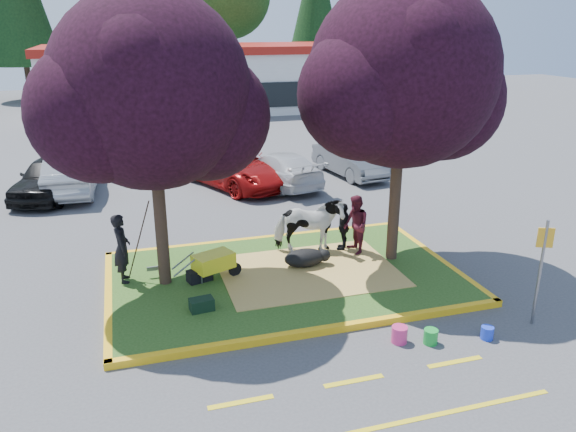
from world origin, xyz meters
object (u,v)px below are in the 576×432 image
object	(u,v)px
car_black	(52,176)
bucket_pink	(399,335)
wheelbarrow	(214,262)
cow	(309,226)
handler	(122,248)
calf	(305,258)
car_silver	(72,173)
bucket_green	(431,337)
sign_post	(542,262)
bucket_blue	(487,333)

from	to	relation	value
car_black	bucket_pink	bearing A→B (deg)	-41.27
wheelbarrow	bucket_pink	xyz separation A→B (m)	(3.00, -3.56, -0.41)
cow	handler	xyz separation A→B (m)	(-4.66, -0.37, 0.07)
wheelbarrow	bucket_pink	world-z (taller)	wheelbarrow
handler	calf	bearing A→B (deg)	-96.85
bucket_pink	car_silver	xyz separation A→B (m)	(-6.62, 12.54, 0.57)
calf	car_black	distance (m)	10.85
cow	bucket_green	size ratio (longest dim) A/B	5.99
bucket_pink	car_silver	distance (m)	14.19
bucket_pink	wheelbarrow	bearing A→B (deg)	130.06
wheelbarrow	bucket_green	size ratio (longest dim) A/B	5.54
cow	wheelbarrow	xyz separation A→B (m)	(-2.63, -0.86, -0.32)
handler	wheelbarrow	bearing A→B (deg)	-104.53
sign_post	bucket_green	world-z (taller)	sign_post
cow	car_black	world-z (taller)	cow
calf	bucket_pink	bearing A→B (deg)	-68.86
sign_post	car_silver	xyz separation A→B (m)	(-9.58, 12.68, -0.64)
bucket_green	bucket_blue	bearing A→B (deg)	-8.54
calf	handler	size ratio (longest dim) A/B	0.63
bucket_green	bucket_pink	world-z (taller)	bucket_pink
sign_post	bucket_pink	bearing A→B (deg)	-160.81
wheelbarrow	calf	bearing A→B (deg)	-21.40
bucket_green	cow	bearing A→B (deg)	101.32
car_silver	sign_post	bearing A→B (deg)	130.05
car_black	handler	bearing A→B (deg)	-56.63
cow	handler	distance (m)	4.68
calf	bucket_blue	world-z (taller)	calf
handler	car_black	bearing A→B (deg)	14.33
handler	car_black	distance (m)	8.52
calf	wheelbarrow	distance (m)	2.27
calf	car_silver	bearing A→B (deg)	132.97
sign_post	car_silver	distance (m)	15.91
calf	sign_post	bearing A→B (deg)	-35.82
car_silver	bucket_green	bearing A→B (deg)	122.33
calf	wheelbarrow	xyz separation A→B (m)	(-2.26, -0.05, 0.21)
sign_post	bucket_blue	bearing A→B (deg)	-147.11
bucket_blue	bucket_pink	bearing A→B (deg)	167.23
wheelbarrow	bucket_blue	bearing A→B (deg)	-62.75
bucket_green	calf	bearing A→B (deg)	108.72
bucket_blue	car_silver	bearing A→B (deg)	122.78
wheelbarrow	bucket_green	world-z (taller)	wheelbarrow
bucket_pink	car_black	xyz separation A→B (m)	(-7.29, 12.26, 0.56)
calf	bucket_blue	size ratio (longest dim) A/B	3.92
handler	bucket_green	world-z (taller)	handler
sign_post	bucket_green	size ratio (longest dim) A/B	7.63
wheelbarrow	car_silver	world-z (taller)	car_silver
bucket_green	car_black	bearing A→B (deg)	122.18
car_silver	handler	bearing A→B (deg)	103.54
calf	bucket_green	world-z (taller)	calf
handler	sign_post	size ratio (longest dim) A/B	0.73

